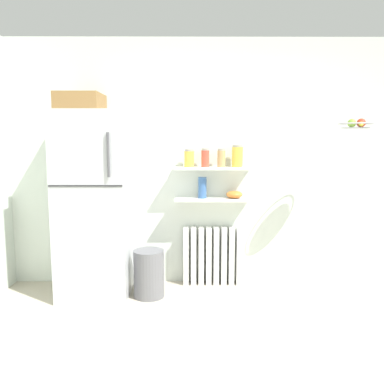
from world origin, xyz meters
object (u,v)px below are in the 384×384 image
storage_jar_0 (189,158)px  vase (202,188)px  shelf_bowl (234,194)px  storage_jar_1 (205,158)px  radiator (212,256)px  storage_jar_2 (221,158)px  trash_bin (149,273)px  hanging_fruit_basket (357,124)px  refrigerator (94,201)px  storage_jar_3 (237,156)px

storage_jar_0 → vase: bearing=0.0°
storage_jar_0 → shelf_bowl: 0.61m
storage_jar_1 → shelf_bowl: (0.31, 0.00, -0.38)m
radiator → storage_jar_2: size_ratio=3.30×
trash_bin → hanging_fruit_basket: size_ratio=1.50×
refrigerator → storage_jar_0: 1.05m
refrigerator → radiator: (1.19, 0.25, -0.64)m
vase → storage_jar_1: bearing=0.0°
radiator → storage_jar_3: storage_jar_3 is taller
refrigerator → radiator: size_ratio=3.18×
storage_jar_3 → refrigerator: bearing=-171.5°
storage_jar_0 → storage_jar_2: bearing=0.0°
refrigerator → hanging_fruit_basket: size_ratio=6.33×
storage_jar_3 → shelf_bowl: 0.40m
radiator → hanging_fruit_basket: 1.95m
trash_bin → hanging_fruit_basket: (1.96, -0.07, 1.46)m
storage_jar_2 → shelf_bowl: storage_jar_2 is taller
radiator → storage_jar_3: (0.25, -0.03, 1.07)m
refrigerator → storage_jar_1: 1.21m
shelf_bowl → radiator: bearing=172.4°
refrigerator → hanging_fruit_basket: (2.50, -0.17, 0.75)m
refrigerator → storage_jar_3: (1.44, 0.22, 0.43)m
hanging_fruit_basket → storage_jar_0: bearing=166.1°
storage_jar_1 → storage_jar_3: (0.33, 0.00, 0.02)m
refrigerator → storage_jar_0: size_ratio=10.84×
radiator → shelf_bowl: size_ratio=3.62×
vase → shelf_bowl: size_ratio=1.29×
storage_jar_2 → storage_jar_3: storage_jar_3 is taller
radiator → shelf_bowl: 0.71m
shelf_bowl → vase: bearing=180.0°
storage_jar_2 → hanging_fruit_basket: bearing=-17.4°
radiator → storage_jar_1: (-0.08, -0.03, 1.06)m
hanging_fruit_basket → refrigerator: bearing=176.2°
shelf_bowl → trash_bin: bearing=-160.2°
storage_jar_3 → storage_jar_1: bearing=180.0°
radiator → trash_bin: (-0.65, -0.35, -0.08)m
storage_jar_2 → vase: (-0.20, -0.00, -0.31)m
storage_jar_0 → trash_bin: size_ratio=0.39×
vase → trash_bin: vase is taller
storage_jar_0 → hanging_fruit_basket: (1.56, -0.38, 0.33)m
storage_jar_0 → storage_jar_3: size_ratio=0.81×
vase → trash_bin: bearing=-149.6°
storage_jar_1 → hanging_fruit_basket: (1.39, -0.38, 0.33)m
shelf_bowl → trash_bin: (-0.88, -0.32, -0.75)m
storage_jar_1 → storage_jar_3: 0.33m
refrigerator → storage_jar_1: size_ratio=10.38×
vase → refrigerator: bearing=-168.7°
vase → trash_bin: size_ratio=0.47×
radiator → vase: size_ratio=2.82×
storage_jar_2 → trash_bin: (-0.73, -0.32, -1.13)m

